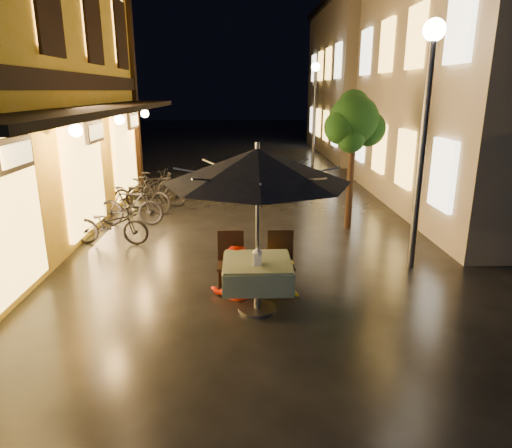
{
  "coord_description": "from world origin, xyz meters",
  "views": [
    {
      "loc": [
        -0.08,
        -5.73,
        3.12
      ],
      "look_at": [
        0.13,
        0.99,
        1.15
      ],
      "focal_mm": 32.0,
      "sensor_mm": 36.0,
      "label": 1
    }
  ],
  "objects_px": {
    "person_yellow": "(278,254)",
    "bicycle_0": "(110,225)",
    "person_orange": "(234,247)",
    "streetlamp_near": "(427,103)",
    "cafe_table": "(257,273)",
    "table_lantern": "(258,255)",
    "patio_umbrella": "(257,166)"
  },
  "relations": [
    {
      "from": "person_yellow",
      "to": "bicycle_0",
      "type": "bearing_deg",
      "value": -30.21
    },
    {
      "from": "bicycle_0",
      "to": "person_orange",
      "type": "bearing_deg",
      "value": -128.14
    },
    {
      "from": "streetlamp_near",
      "to": "person_yellow",
      "type": "bearing_deg",
      "value": -157.28
    },
    {
      "from": "person_yellow",
      "to": "cafe_table",
      "type": "bearing_deg",
      "value": 65.76
    },
    {
      "from": "cafe_table",
      "to": "person_yellow",
      "type": "xyz_separation_m",
      "value": [
        0.34,
        0.56,
        0.09
      ]
    },
    {
      "from": "person_orange",
      "to": "streetlamp_near",
      "type": "bearing_deg",
      "value": -168.52
    },
    {
      "from": "table_lantern",
      "to": "bicycle_0",
      "type": "height_order",
      "value": "table_lantern"
    },
    {
      "from": "streetlamp_near",
      "to": "person_yellow",
      "type": "distance_m",
      "value": 3.54
    },
    {
      "from": "cafe_table",
      "to": "streetlamp_near",
      "type": "bearing_deg",
      "value": 29.34
    },
    {
      "from": "cafe_table",
      "to": "patio_umbrella",
      "type": "relative_size",
      "value": 0.38
    },
    {
      "from": "patio_umbrella",
      "to": "bicycle_0",
      "type": "relative_size",
      "value": 1.6
    },
    {
      "from": "person_yellow",
      "to": "bicycle_0",
      "type": "xyz_separation_m",
      "value": [
        -3.31,
        2.55,
        -0.25
      ]
    },
    {
      "from": "cafe_table",
      "to": "table_lantern",
      "type": "distance_m",
      "value": 0.36
    },
    {
      "from": "cafe_table",
      "to": "patio_umbrella",
      "type": "distance_m",
      "value": 1.56
    },
    {
      "from": "streetlamp_near",
      "to": "patio_umbrella",
      "type": "relative_size",
      "value": 1.63
    },
    {
      "from": "cafe_table",
      "to": "patio_umbrella",
      "type": "xyz_separation_m",
      "value": [
        0.0,
        0.0,
        1.56
      ]
    },
    {
      "from": "bicycle_0",
      "to": "patio_umbrella",
      "type": "bearing_deg",
      "value": -130.63
    },
    {
      "from": "streetlamp_near",
      "to": "person_yellow",
      "type": "xyz_separation_m",
      "value": [
        -2.53,
        -1.06,
        -2.24
      ]
    },
    {
      "from": "cafe_table",
      "to": "person_yellow",
      "type": "relative_size",
      "value": 0.73
    },
    {
      "from": "cafe_table",
      "to": "table_lantern",
      "type": "bearing_deg",
      "value": -90.0
    },
    {
      "from": "person_orange",
      "to": "bicycle_0",
      "type": "relative_size",
      "value": 0.97
    },
    {
      "from": "table_lantern",
      "to": "streetlamp_near",
      "type": "bearing_deg",
      "value": 31.53
    },
    {
      "from": "cafe_table",
      "to": "person_yellow",
      "type": "height_order",
      "value": "person_yellow"
    },
    {
      "from": "person_yellow",
      "to": "bicycle_0",
      "type": "relative_size",
      "value": 0.84
    },
    {
      "from": "patio_umbrella",
      "to": "bicycle_0",
      "type": "distance_m",
      "value": 4.63
    },
    {
      "from": "patio_umbrella",
      "to": "person_yellow",
      "type": "relative_size",
      "value": 1.92
    },
    {
      "from": "person_yellow",
      "to": "patio_umbrella",
      "type": "bearing_deg",
      "value": 65.76
    },
    {
      "from": "streetlamp_near",
      "to": "patio_umbrella",
      "type": "xyz_separation_m",
      "value": [
        -2.87,
        -1.61,
        -0.77
      ]
    },
    {
      "from": "streetlamp_near",
      "to": "patio_umbrella",
      "type": "distance_m",
      "value": 3.38
    },
    {
      "from": "person_orange",
      "to": "bicycle_0",
      "type": "xyz_separation_m",
      "value": [
        -2.63,
        2.53,
        -0.36
      ]
    },
    {
      "from": "table_lantern",
      "to": "person_orange",
      "type": "height_order",
      "value": "person_orange"
    },
    {
      "from": "patio_umbrella",
      "to": "bicycle_0",
      "type": "bearing_deg",
      "value": 133.7
    }
  ]
}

